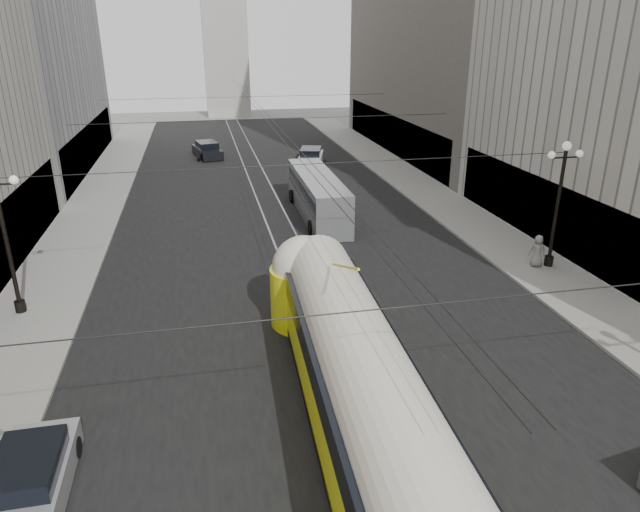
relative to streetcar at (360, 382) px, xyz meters
name	(u,v)px	position (x,y,z in m)	size (l,w,h in m)	color
road	(270,204)	(0.50, 25.14, -1.89)	(20.00, 85.00, 0.02)	black
sidewalk_left	(98,200)	(-11.50, 28.64, -1.81)	(4.00, 72.00, 0.15)	gray
sidewalk_right	(413,183)	(12.50, 28.64, -1.81)	(4.00, 72.00, 0.15)	gray
rail_left	(259,205)	(-0.25, 25.14, -1.89)	(0.12, 85.00, 0.04)	gray
rail_right	(280,204)	(1.25, 25.14, -1.89)	(0.12, 85.00, 0.04)	gray
distant_tower	(223,3)	(0.50, 72.64, 13.08)	(6.00, 6.00, 31.36)	#B2AFA8
lamppost_left_mid	(4,233)	(-12.10, 10.64, 1.86)	(1.86, 0.44, 6.37)	black
lamppost_right_mid	(559,198)	(13.10, 10.64, 1.86)	(1.86, 0.44, 6.37)	black
catenary	(271,122)	(0.62, 24.13, 3.99)	(25.00, 72.00, 0.23)	black
streetcar	(360,382)	(0.00, 0.00, 0.00)	(3.37, 17.61, 3.87)	#EDF215
city_bus	(318,194)	(3.26, 21.82, -0.39)	(2.54, 10.78, 2.73)	#9A9C9F
sedan_silver	(30,481)	(-8.96, -0.70, -1.27)	(1.83, 4.36, 1.37)	#9B9B9F
sedan_white_far	(311,158)	(5.76, 37.00, -1.19)	(3.25, 5.26, 1.55)	silver
sedan_dark_far	(207,150)	(-3.36, 42.51, -1.20)	(2.95, 5.12, 1.52)	black
pedestrian_crossing_b	(388,487)	(-0.07, -2.98, -1.10)	(0.77, 0.60, 1.58)	beige
pedestrian_sidewalk_right	(538,251)	(12.40, 10.69, -0.91)	(0.81, 0.50, 1.66)	gray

